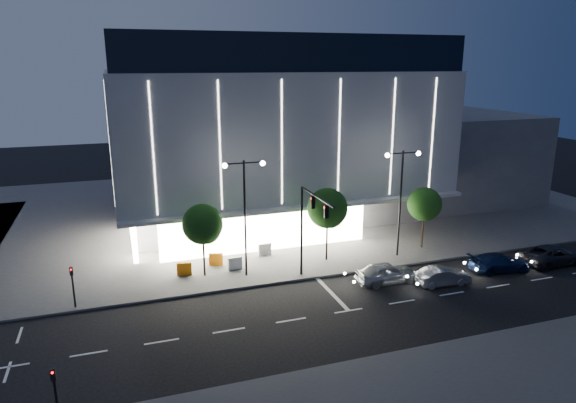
% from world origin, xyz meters
% --- Properties ---
extents(ground, '(160.00, 160.00, 0.00)m').
position_xyz_m(ground, '(0.00, 0.00, 0.00)').
color(ground, black).
rests_on(ground, ground).
extents(sidewalk_museum, '(70.00, 40.00, 0.15)m').
position_xyz_m(sidewalk_museum, '(5.00, 24.00, 0.07)').
color(sidewalk_museum, '#474747').
rests_on(sidewalk_museum, ground).
extents(sidewalk_near, '(70.00, 10.00, 0.15)m').
position_xyz_m(sidewalk_near, '(5.00, -12.00, 0.07)').
color(sidewalk_near, '#474747').
rests_on(sidewalk_near, ground).
extents(museum, '(30.00, 25.80, 18.00)m').
position_xyz_m(museum, '(2.98, 22.31, 9.27)').
color(museum, '#4C4C51').
rests_on(museum, ground).
extents(annex_building, '(16.00, 20.00, 10.00)m').
position_xyz_m(annex_building, '(26.00, 24.00, 5.00)').
color(annex_building, '#4C4C51').
rests_on(annex_building, ground).
extents(traffic_mast, '(0.33, 5.89, 7.07)m').
position_xyz_m(traffic_mast, '(1.00, 3.34, 5.03)').
color(traffic_mast, black).
rests_on(traffic_mast, ground).
extents(street_lamp_west, '(3.16, 0.36, 9.00)m').
position_xyz_m(street_lamp_west, '(-3.00, 6.00, 5.96)').
color(street_lamp_west, black).
rests_on(street_lamp_west, ground).
extents(street_lamp_east, '(3.16, 0.36, 9.00)m').
position_xyz_m(street_lamp_east, '(10.00, 6.00, 5.96)').
color(street_lamp_east, black).
rests_on(street_lamp_east, ground).
extents(ped_signal_far, '(0.22, 0.24, 3.00)m').
position_xyz_m(ped_signal_far, '(-15.00, 4.50, 1.89)').
color(ped_signal_far, black).
rests_on(ped_signal_far, ground).
extents(ped_signal_near, '(0.22, 0.24, 3.00)m').
position_xyz_m(ped_signal_near, '(-15.00, -7.50, 1.89)').
color(ped_signal_near, black).
rests_on(ped_signal_near, ground).
extents(tree_left, '(3.02, 3.02, 5.72)m').
position_xyz_m(tree_left, '(-5.97, 7.02, 4.03)').
color(tree_left, black).
rests_on(tree_left, ground).
extents(tree_mid, '(3.25, 3.25, 6.15)m').
position_xyz_m(tree_mid, '(4.03, 7.02, 4.33)').
color(tree_mid, black).
rests_on(tree_mid, ground).
extents(tree_right, '(2.91, 2.91, 5.51)m').
position_xyz_m(tree_right, '(13.03, 7.02, 3.88)').
color(tree_right, black).
rests_on(tree_right, ground).
extents(car_lead, '(4.62, 1.87, 1.57)m').
position_xyz_m(car_lead, '(6.52, 1.62, 0.79)').
color(car_lead, '#A0A3A7').
rests_on(car_lead, ground).
extents(car_second, '(4.14, 1.65, 1.34)m').
position_xyz_m(car_second, '(10.27, 0.04, 0.67)').
color(car_second, '#929499').
rests_on(car_second, ground).
extents(car_third, '(4.99, 2.47, 1.39)m').
position_xyz_m(car_third, '(15.96, 0.84, 0.70)').
color(car_third, '#13224A').
rests_on(car_third, ground).
extents(car_fourth, '(5.51, 2.61, 1.52)m').
position_xyz_m(car_fourth, '(21.15, 0.67, 0.76)').
color(car_fourth, '#28282C').
rests_on(car_fourth, ground).
extents(barrier_a, '(1.13, 0.46, 1.00)m').
position_xyz_m(barrier_a, '(-7.44, 7.52, 0.65)').
color(barrier_a, orange).
rests_on(barrier_a, sidewalk_museum).
extents(barrier_b, '(1.12, 0.35, 1.00)m').
position_xyz_m(barrier_b, '(-3.56, 7.38, 0.65)').
color(barrier_b, silver).
rests_on(barrier_b, sidewalk_museum).
extents(barrier_c, '(1.13, 0.56, 1.00)m').
position_xyz_m(barrier_c, '(-4.80, 8.69, 0.65)').
color(barrier_c, orange).
rests_on(barrier_c, sidewalk_museum).
extents(barrier_d, '(1.12, 0.33, 1.00)m').
position_xyz_m(barrier_d, '(-0.50, 9.59, 0.65)').
color(barrier_d, silver).
rests_on(barrier_d, sidewalk_museum).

